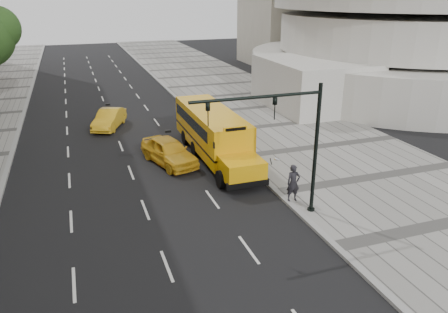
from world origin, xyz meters
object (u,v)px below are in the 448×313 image
object	(u,v)px
pedestrian	(293,183)
taxi_far	(109,119)
school_bus	(213,130)
traffic_signal	(289,136)
taxi_near	(169,151)

from	to	relation	value
pedestrian	taxi_far	bearing A→B (deg)	119.63
school_bus	taxi_far	xyz separation A→B (m)	(-5.78, 8.55, -1.03)
taxi_far	traffic_signal	world-z (taller)	traffic_signal
school_bus	traffic_signal	size ratio (longest dim) A/B	1.81
school_bus	traffic_signal	world-z (taller)	traffic_signal
pedestrian	traffic_signal	xyz separation A→B (m)	(-1.05, -1.25, 2.98)
pedestrian	traffic_signal	size ratio (longest dim) A/B	0.30
school_bus	pedestrian	world-z (taller)	school_bus
pedestrian	traffic_signal	distance (m)	3.40
traffic_signal	pedestrian	bearing A→B (deg)	50.05
taxi_far	traffic_signal	size ratio (longest dim) A/B	0.70
taxi_near	traffic_signal	distance (m)	9.96
school_bus	pedestrian	xyz separation A→B (m)	(1.74, -7.84, -0.65)
taxi_far	pedestrian	bearing A→B (deg)	-42.43
taxi_near	traffic_signal	xyz separation A→B (m)	(3.69, -8.65, 3.27)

